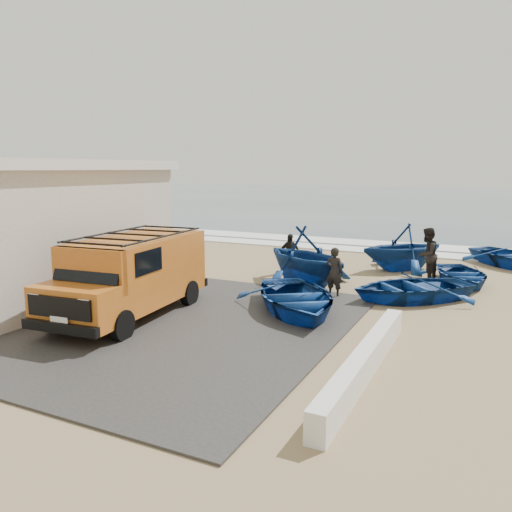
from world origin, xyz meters
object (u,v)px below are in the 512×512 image
at_px(van, 132,273).
at_px(boat_near_left, 295,298).
at_px(boat_mid_right, 461,275).
at_px(boat_mid_left, 305,256).
at_px(fisherman_front, 334,272).
at_px(boat_near_right, 411,288).
at_px(boat_far_left, 402,247).
at_px(parapet, 365,361).
at_px(fisherman_back, 290,254).
at_px(fisherman_middle, 427,255).

xyz_separation_m(van, boat_near_left, (3.95, 2.24, -0.79)).
xyz_separation_m(boat_near_left, boat_mid_right, (3.96, 5.91, -0.10)).
relative_size(boat_near_left, boat_mid_left, 1.07).
distance_m(van, fisherman_front, 6.28).
relative_size(boat_near_right, boat_far_left, 1.09).
bearing_deg(parapet, boat_mid_left, 119.40).
height_order(boat_near_right, fisherman_back, fisherman_back).
bearing_deg(fisherman_middle, parapet, 18.17).
height_order(van, fisherman_front, van).
bearing_deg(boat_near_right, boat_near_left, -84.21).
xyz_separation_m(van, fisherman_front, (4.40, 4.46, -0.42)).
xyz_separation_m(boat_mid_left, boat_far_left, (2.60, 4.14, -0.09)).
relative_size(boat_near_right, fisherman_middle, 1.98).
xyz_separation_m(boat_mid_right, boat_far_left, (-2.34, 1.63, 0.60)).
distance_m(boat_far_left, fisherman_middle, 2.07).
bearing_deg(parapet, boat_near_left, 129.96).
bearing_deg(boat_mid_left, boat_near_right, -67.20).
bearing_deg(fisherman_middle, van, -22.02).
bearing_deg(boat_mid_right, fisherman_front, -154.53).
height_order(van, fisherman_back, van).
bearing_deg(boat_mid_right, boat_near_right, -133.18).
xyz_separation_m(parapet, boat_mid_left, (-3.82, 6.78, 0.76)).
bearing_deg(fisherman_front, boat_far_left, -94.29).
bearing_deg(boat_mid_left, boat_near_left, -132.73).
relative_size(boat_near_left, fisherman_middle, 2.15).
height_order(van, boat_near_left, van).
bearing_deg(boat_near_left, fisherman_middle, 28.92).
xyz_separation_m(boat_far_left, fisherman_back, (-3.83, -2.57, -0.17)).
height_order(boat_far_left, fisherman_back, boat_far_left).
bearing_deg(van, boat_mid_left, 57.09).
height_order(boat_near_left, boat_mid_right, boat_near_left).
bearing_deg(boat_near_left, boat_far_left, 42.26).
height_order(boat_mid_left, fisherman_front, boat_mid_left).
distance_m(parapet, van, 6.94).
bearing_deg(boat_far_left, boat_mid_right, 9.75).
bearing_deg(boat_near_left, fisherman_front, 42.99).
relative_size(parapet, fisherman_middle, 3.06).
distance_m(van, boat_near_right, 8.43).
distance_m(boat_near_right, fisherman_back, 5.37).
bearing_deg(parapet, boat_mid_right, 83.12).
bearing_deg(fisherman_back, boat_mid_left, -96.88).
bearing_deg(parapet, boat_near_right, 91.15).
xyz_separation_m(boat_near_left, fisherman_front, (0.45, 2.22, 0.36)).
relative_size(boat_near_left, fisherman_front, 2.64).
distance_m(boat_near_left, boat_near_right, 3.94).
relative_size(boat_near_left, boat_mid_right, 1.28).
relative_size(boat_far_left, fisherman_front, 2.23).
xyz_separation_m(boat_far_left, fisherman_middle, (1.16, -1.71, 0.04)).
bearing_deg(fisherman_middle, boat_mid_left, -39.36).
distance_m(van, fisherman_middle, 10.50).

